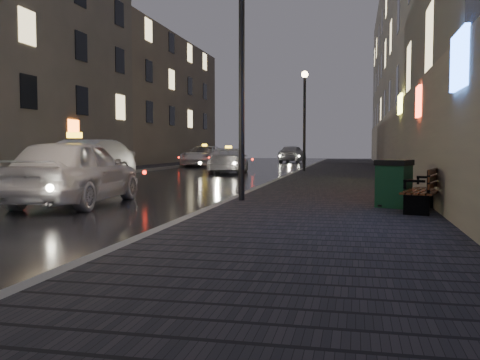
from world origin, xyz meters
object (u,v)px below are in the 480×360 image
object	(u,v)px
taxi_near	(75,172)
taxi_mid	(228,161)
bench	(427,190)
taxi_far	(205,156)
trash_bin	(394,183)
car_left_mid	(82,162)
car_far	(292,154)
lamp_far	(305,108)
lamp_near	(242,60)

from	to	relation	value
taxi_near	taxi_mid	bearing A→B (deg)	-94.79
bench	taxi_far	distance (m)	29.04
trash_bin	taxi_mid	distance (m)	17.99
car_left_mid	taxi_mid	xyz separation A→B (m)	(3.50, 9.47, -0.18)
taxi_near	taxi_far	size ratio (longest dim) A/B	0.90
car_left_mid	car_far	world-z (taller)	car_left_mid
car_left_mid	taxi_mid	world-z (taller)	car_left_mid
taxi_far	car_far	distance (m)	11.98
car_far	lamp_far	bearing A→B (deg)	104.23
bench	trash_bin	bearing A→B (deg)	147.22
trash_bin	lamp_far	bearing A→B (deg)	124.61
lamp_far	trash_bin	bearing A→B (deg)	-78.26
taxi_near	bench	bearing A→B (deg)	169.17
lamp_far	car_left_mid	size ratio (longest dim) A/B	1.02
taxi_near	car_left_mid	world-z (taller)	car_left_mid
lamp_far	car_left_mid	bearing A→B (deg)	-127.39
car_far	car_left_mid	bearing A→B (deg)	86.97
taxi_far	lamp_far	bearing A→B (deg)	-45.59
lamp_near	taxi_mid	bearing A→B (deg)	104.56
car_left_mid	taxi_far	bearing A→B (deg)	96.42
car_left_mid	taxi_near	bearing A→B (deg)	-57.80
taxi_near	car_left_mid	distance (m)	7.49
lamp_near	bench	xyz separation A→B (m)	(4.06, -1.41, -2.90)
taxi_near	car_left_mid	size ratio (longest dim) A/B	0.93
trash_bin	car_left_mid	xyz separation A→B (m)	(-11.03, 6.87, 0.19)
taxi_near	taxi_mid	xyz separation A→B (m)	(0.05, 16.11, -0.15)
trash_bin	car_left_mid	size ratio (longest dim) A/B	0.19
taxi_far	bench	bearing A→B (deg)	-62.89
lamp_far	car_left_mid	world-z (taller)	lamp_far
lamp_near	taxi_mid	distance (m)	16.36
bench	taxi_mid	world-z (taller)	taxi_mid
trash_bin	car_far	xyz separation A→B (m)	(-6.39, 36.52, 0.13)
lamp_near	bench	world-z (taller)	lamp_near
lamp_near	lamp_far	xyz separation A→B (m)	(0.00, 16.00, 0.00)
lamp_near	car_left_mid	xyz separation A→B (m)	(-7.55, 6.13, -2.63)
lamp_near	bench	distance (m)	5.19
lamp_near	car_far	distance (m)	35.99
bench	taxi_near	xyz separation A→B (m)	(-8.17, 0.89, 0.24)
lamp_far	car_far	distance (m)	20.17
bench	car_far	size ratio (longest dim) A/B	0.39
trash_bin	taxi_mid	xyz separation A→B (m)	(-7.53, 16.34, 0.02)
car_left_mid	taxi_mid	size ratio (longest dim) A/B	1.11
lamp_far	taxi_mid	size ratio (longest dim) A/B	1.13
trash_bin	taxi_far	xyz separation A→B (m)	(-11.56, 25.71, 0.09)
lamp_far	taxi_far	size ratio (longest dim) A/B	0.98
bench	taxi_near	world-z (taller)	taxi_near
bench	trash_bin	size ratio (longest dim) A/B	1.79
taxi_near	taxi_mid	size ratio (longest dim) A/B	1.04
car_left_mid	car_far	distance (m)	30.01
taxi_mid	taxi_far	bearing A→B (deg)	-73.70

